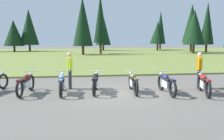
# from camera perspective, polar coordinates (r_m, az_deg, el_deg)

# --- Properties ---
(ground_plane) EXTENTS (140.00, 140.00, 0.00)m
(ground_plane) POSITION_cam_1_polar(r_m,az_deg,el_deg) (10.24, 0.45, -5.42)
(ground_plane) COLOR #605B54
(grass_moorland) EXTENTS (80.00, 44.00, 0.10)m
(grass_moorland) POSITION_cam_1_polar(r_m,az_deg,el_deg) (36.56, -5.49, 3.73)
(grass_moorland) COLOR olive
(grass_moorland) RESTS_ON ground
(forest_treeline) EXTENTS (43.60, 21.37, 8.93)m
(forest_treeline) POSITION_cam_1_polar(r_m,az_deg,el_deg) (41.44, -4.42, 10.02)
(forest_treeline) COLOR #47331E
(forest_treeline) RESTS_ON ground
(motorcycle_maroon) EXTENTS (0.62, 2.10, 0.88)m
(motorcycle_maroon) POSITION_cam_1_polar(r_m,az_deg,el_deg) (10.58, -19.63, -3.02)
(motorcycle_maroon) COLOR black
(motorcycle_maroon) RESTS_ON ground
(motorcycle_sky_blue) EXTENTS (0.62, 2.10, 0.88)m
(motorcycle_sky_blue) POSITION_cam_1_polar(r_m,az_deg,el_deg) (10.21, -11.72, -3.11)
(motorcycle_sky_blue) COLOR black
(motorcycle_sky_blue) RESTS_ON ground
(motorcycle_black) EXTENTS (0.62, 2.09, 0.88)m
(motorcycle_black) POSITION_cam_1_polar(r_m,az_deg,el_deg) (10.26, -3.90, -2.92)
(motorcycle_black) COLOR black
(motorcycle_black) RESTS_ON ground
(motorcycle_olive) EXTENTS (0.62, 2.10, 0.88)m
(motorcycle_olive) POSITION_cam_1_polar(r_m,az_deg,el_deg) (10.33, 5.01, -2.86)
(motorcycle_olive) COLOR black
(motorcycle_olive) RESTS_ON ground
(motorcycle_navy) EXTENTS (0.62, 2.10, 0.88)m
(motorcycle_navy) POSITION_cam_1_polar(r_m,az_deg,el_deg) (10.30, 12.71, -3.05)
(motorcycle_navy) COLOR black
(motorcycle_navy) RESTS_ON ground
(motorcycle_red) EXTENTS (0.80, 2.05, 0.88)m
(motorcycle_red) POSITION_cam_1_polar(r_m,az_deg,el_deg) (10.63, 20.87, -3.02)
(motorcycle_red) COLOR black
(motorcycle_red) RESTS_ON ground
(rider_checking_bike) EXTENTS (0.26, 0.55, 1.67)m
(rider_checking_bike) POSITION_cam_1_polar(r_m,az_deg,el_deg) (11.07, -9.92, 0.40)
(rider_checking_bike) COLOR #2D2D38
(rider_checking_bike) RESTS_ON ground
(rider_with_back_turned) EXTENTS (0.38, 0.47, 1.67)m
(rider_with_back_turned) POSITION_cam_1_polar(r_m,az_deg,el_deg) (11.72, 19.89, 0.45)
(rider_with_back_turned) COLOR black
(rider_with_back_turned) RESTS_ON ground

